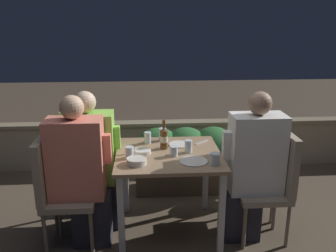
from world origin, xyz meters
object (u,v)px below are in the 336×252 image
(person_white_polo, at_px, (252,168))
(chair_left_near, at_px, (56,184))
(potted_plant, at_px, (267,158))
(beer_bottle, at_px, (164,138))
(chair_left_far, at_px, (70,170))
(person_coral_top, at_px, (81,173))
(person_green_blouse, at_px, (92,161))
(chair_right_far, at_px, (262,165))
(chair_right_near, at_px, (274,177))

(person_white_polo, bearing_deg, chair_left_near, 179.83)
(person_white_polo, distance_m, potted_plant, 0.93)
(person_white_polo, distance_m, beer_bottle, 0.79)
(chair_left_far, relative_size, beer_bottle, 3.68)
(chair_left_near, relative_size, person_coral_top, 0.74)
(person_coral_top, height_order, potted_plant, person_coral_top)
(person_white_polo, height_order, beer_bottle, person_white_polo)
(beer_bottle, xyz_separation_m, potted_plant, (1.15, 0.56, -0.45))
(person_coral_top, distance_m, chair_left_far, 0.32)
(person_coral_top, xyz_separation_m, person_white_polo, (1.42, -0.00, 0.01))
(person_green_blouse, bearing_deg, chair_left_near, -133.98)
(person_green_blouse, distance_m, chair_right_far, 1.55)
(chair_left_far, height_order, person_green_blouse, person_green_blouse)
(chair_left_near, relative_size, chair_right_near, 1.00)
(person_coral_top, distance_m, potted_plant, 2.02)
(chair_left_far, distance_m, person_green_blouse, 0.22)
(person_coral_top, distance_m, person_white_polo, 1.42)
(chair_right_near, xyz_separation_m, potted_plant, (0.22, 0.79, -0.15))
(chair_right_far, bearing_deg, chair_left_near, -171.88)
(chair_right_near, relative_size, beer_bottle, 3.68)
(chair_left_near, distance_m, chair_left_far, 0.28)
(person_white_polo, bearing_deg, person_coral_top, 179.80)
(beer_bottle, bearing_deg, person_coral_top, -161.83)
(chair_left_far, bearing_deg, potted_plant, 14.46)
(person_green_blouse, bearing_deg, potted_plant, 16.04)
(chair_right_near, bearing_deg, chair_left_far, 171.17)
(person_green_blouse, relative_size, person_white_polo, 0.97)
(person_coral_top, distance_m, chair_right_far, 1.63)
(chair_left_near, height_order, chair_left_far, same)
(chair_right_far, xyz_separation_m, potted_plant, (0.24, 0.53, -0.15))
(person_coral_top, relative_size, chair_right_near, 1.36)
(person_white_polo, bearing_deg, potted_plant, 61.68)
(person_green_blouse, bearing_deg, beer_bottle, -3.83)
(chair_right_near, distance_m, beer_bottle, 1.00)
(chair_left_near, bearing_deg, person_green_blouse, 46.02)
(person_green_blouse, height_order, potted_plant, person_green_blouse)
(person_coral_top, bearing_deg, person_white_polo, -0.20)
(chair_left_near, xyz_separation_m, chair_left_far, (0.06, 0.27, 0.00))
(chair_right_near, bearing_deg, potted_plant, 74.33)
(chair_left_near, xyz_separation_m, potted_plant, (2.05, 0.78, -0.15))
(chair_left_far, height_order, beer_bottle, beer_bottle)
(chair_left_near, height_order, potted_plant, chair_left_near)
(person_coral_top, height_order, person_white_polo, person_white_polo)
(chair_left_near, xyz_separation_m, person_green_blouse, (0.26, 0.27, 0.08))
(chair_right_far, distance_m, beer_bottle, 0.96)
(person_white_polo, bearing_deg, chair_left_far, 170.04)
(person_coral_top, xyz_separation_m, chair_right_near, (1.62, -0.00, -0.09))
(person_coral_top, height_order, beer_bottle, person_coral_top)
(chair_right_near, bearing_deg, person_coral_top, 179.83)
(person_green_blouse, bearing_deg, chair_right_far, -0.45)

